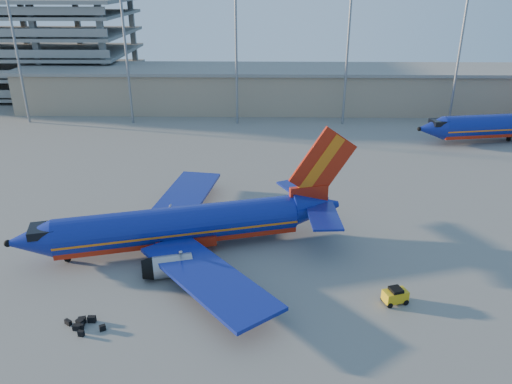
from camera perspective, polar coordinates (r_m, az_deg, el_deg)
ground at (r=53.01m, az=0.58°, el=-5.50°), size 220.00×220.00×0.00m
terminal_building at (r=107.01m, az=6.39°, el=11.72°), size 122.00×16.00×8.50m
parking_garage at (r=136.38m, az=-27.11°, el=15.07°), size 62.00×32.00×21.40m
light_mast_row at (r=92.90m, az=4.18°, el=18.32°), size 101.60×1.60×28.65m
aircraft_main at (r=50.99m, az=-7.87°, el=-3.76°), size 34.24×32.48×11.84m
baggage_tug at (r=44.76m, az=15.63°, el=-11.30°), size 2.31×1.79×1.46m
luggage_pile at (r=43.20m, az=-19.20°, el=-14.07°), size 3.60×2.10×0.54m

